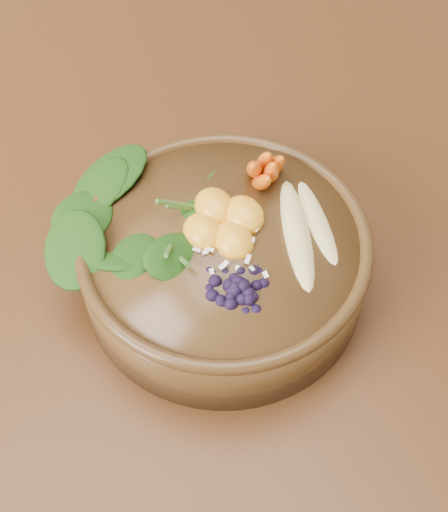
{
  "coord_description": "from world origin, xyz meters",
  "views": [
    {
      "loc": [
        -0.0,
        -0.5,
        1.3
      ],
      "look_at": [
        0.17,
        -0.17,
        0.79
      ],
      "focal_mm": 50.0,
      "sensor_mm": 36.0,
      "label": 1
    }
  ],
  "objects": [
    {
      "name": "dining_table",
      "position": [
        0.0,
        0.0,
        0.66
      ],
      "size": [
        1.6,
        0.9,
        0.75
      ],
      "color": "#331C0C",
      "rests_on": "ground"
    },
    {
      "name": "kale_heap",
      "position": [
        0.15,
        -0.11,
        0.84
      ],
      "size": [
        0.2,
        0.19,
        0.04
      ],
      "primitive_type": null,
      "rotation": [
        0.0,
        0.0,
        -0.34
      ],
      "color": "#1E4C10",
      "rests_on": "stoneware_bowl"
    },
    {
      "name": "coconut_flakes",
      "position": [
        0.16,
        -0.19,
        0.82
      ],
      "size": [
        0.1,
        0.08,
        0.01
      ],
      "primitive_type": null,
      "rotation": [
        0.0,
        0.0,
        -0.34
      ],
      "color": "white",
      "rests_on": "stoneware_bowl"
    },
    {
      "name": "ground",
      "position": [
        0.0,
        0.0,
        0.0
      ],
      "size": [
        4.0,
        4.0,
        0.0
      ],
      "primitive_type": "plane",
      "color": "#381E0F",
      "rests_on": "ground"
    },
    {
      "name": "banana_halves",
      "position": [
        0.24,
        -0.2,
        0.83
      ],
      "size": [
        0.08,
        0.13,
        0.02
      ],
      "rotation": [
        0.0,
        0.0,
        -0.34
      ],
      "color": "#E0CC84",
      "rests_on": "stoneware_bowl"
    },
    {
      "name": "stoneware_bowl",
      "position": [
        0.17,
        -0.17,
        0.78
      ],
      "size": [
        0.32,
        0.32,
        0.07
      ],
      "primitive_type": "cylinder",
      "rotation": [
        0.0,
        0.0,
        -0.34
      ],
      "color": "#4A3219",
      "rests_on": "dining_table"
    },
    {
      "name": "carrot_cluster",
      "position": [
        0.23,
        -0.13,
        0.85
      ],
      "size": [
        0.07,
        0.07,
        0.07
      ],
      "primitive_type": null,
      "rotation": [
        0.0,
        0.0,
        -0.34
      ],
      "color": "orange",
      "rests_on": "stoneware_bowl"
    },
    {
      "name": "blueberry_pile",
      "position": [
        0.15,
        -0.22,
        0.84
      ],
      "size": [
        0.14,
        0.12,
        0.03
      ],
      "primitive_type": null,
      "rotation": [
        0.0,
        0.0,
        -0.34
      ],
      "color": "black",
      "rests_on": "stoneware_bowl"
    },
    {
      "name": "mandarin_cluster",
      "position": [
        0.17,
        -0.16,
        0.83
      ],
      "size": [
        0.1,
        0.1,
        0.03
      ],
      "primitive_type": null,
      "rotation": [
        0.0,
        0.0,
        -0.34
      ],
      "color": "orange",
      "rests_on": "stoneware_bowl"
    }
  ]
}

